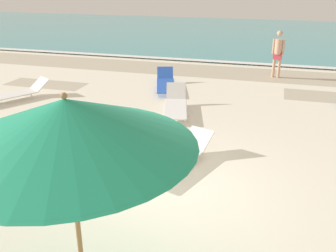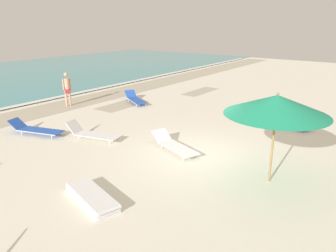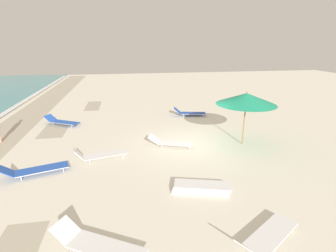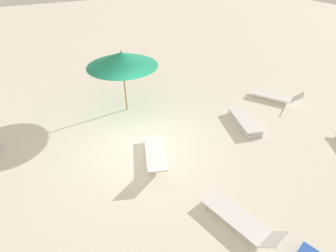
{
  "view_description": "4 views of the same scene",
  "coord_description": "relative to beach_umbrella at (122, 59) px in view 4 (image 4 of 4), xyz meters",
  "views": [
    {
      "loc": [
        1.67,
        -5.59,
        3.59
      ],
      "look_at": [
        -0.31,
        1.24,
        0.75
      ],
      "focal_mm": 40.0,
      "sensor_mm": 36.0,
      "label": 1
    },
    {
      "loc": [
        -8.61,
        -5.07,
        4.27
      ],
      "look_at": [
        -0.4,
        0.99,
        0.98
      ],
      "focal_mm": 35.0,
      "sensor_mm": 36.0,
      "label": 2
    },
    {
      "loc": [
        -11.22,
        3.03,
        4.65
      ],
      "look_at": [
        -0.19,
        1.13,
        1.05
      ],
      "focal_mm": 28.0,
      "sensor_mm": 36.0,
      "label": 3
    },
    {
      "loc": [
        2.46,
        6.81,
        5.73
      ],
      "look_at": [
        -0.57,
        0.88,
        1.11
      ],
      "focal_mm": 28.0,
      "sensor_mm": 36.0,
      "label": 4
    }
  ],
  "objects": [
    {
      "name": "ground_plane",
      "position": [
        0.32,
        2.46,
        -2.27
      ],
      "size": [
        60.0,
        60.0,
        0.16
      ],
      "color": "silver"
    },
    {
      "name": "beach_umbrella",
      "position": [
        0.0,
        0.0,
        0.0
      ],
      "size": [
        2.73,
        2.73,
        2.52
      ],
      "color": "#9E7547",
      "rests_on": "ground_plane"
    },
    {
      "name": "lounger_stack",
      "position": [
        -3.66,
        3.15,
        -2.07
      ],
      "size": [
        1.1,
        1.98,
        0.24
      ],
      "rotation": [
        0.0,
        0.0,
        -0.28
      ],
      "color": "white",
      "rests_on": "ground_plane"
    },
    {
      "name": "sun_lounger_beside_umbrella",
      "position": [
        -6.23,
        2.28,
        -1.97
      ],
      "size": [
        1.67,
        2.12,
        0.57
      ],
      "rotation": [
        0.0,
        0.0,
        0.58
      ],
      "color": "white",
      "rests_on": "ground_plane"
    },
    {
      "name": "sun_lounger_mid_beach_solo",
      "position": [
        -0.61,
        6.59,
        -1.97
      ],
      "size": [
        1.09,
        2.16,
        0.61
      ],
      "rotation": [
        0.0,
        0.0,
        0.25
      ],
      "color": "white",
      "rests_on": "ground_plane"
    },
    {
      "name": "sun_lounger_mid_beach_pair_a",
      "position": [
        0.26,
        3.42,
        -1.98
      ],
      "size": [
        1.28,
        2.19,
        0.49
      ],
      "rotation": [
        0.0,
        0.0,
        -0.34
      ],
      "color": "white",
      "rests_on": "ground_plane"
    }
  ]
}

